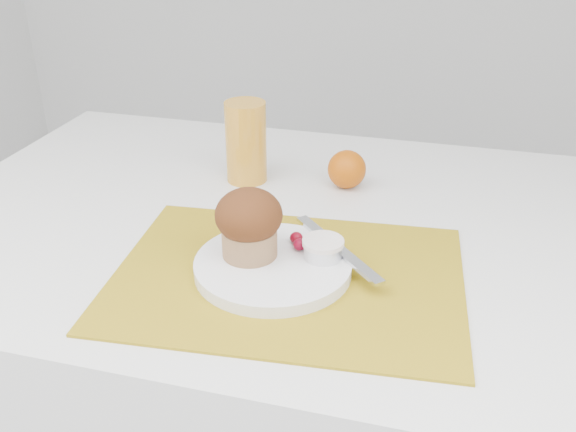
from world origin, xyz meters
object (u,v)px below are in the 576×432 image
(table, at_px, (289,395))
(juice_glass, at_px, (246,142))
(orange, at_px, (347,169))
(muffin, at_px, (249,222))
(plate, at_px, (273,266))

(table, xyz_separation_m, juice_glass, (-0.11, 0.13, 0.45))
(orange, relative_size, muffin, 0.69)
(table, distance_m, orange, 0.44)
(orange, height_order, juice_glass, juice_glass)
(table, bearing_deg, muffin, -96.01)
(orange, relative_size, juice_glass, 0.46)
(plate, height_order, muffin, muffin)
(plate, relative_size, muffin, 2.21)
(orange, xyz_separation_m, juice_glass, (-0.18, -0.02, 0.04))
(table, relative_size, muffin, 12.24)
(table, height_order, orange, orange)
(plate, distance_m, orange, 0.31)
(table, distance_m, juice_glass, 0.48)
(plate, bearing_deg, orange, 81.45)
(orange, distance_m, muffin, 0.31)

